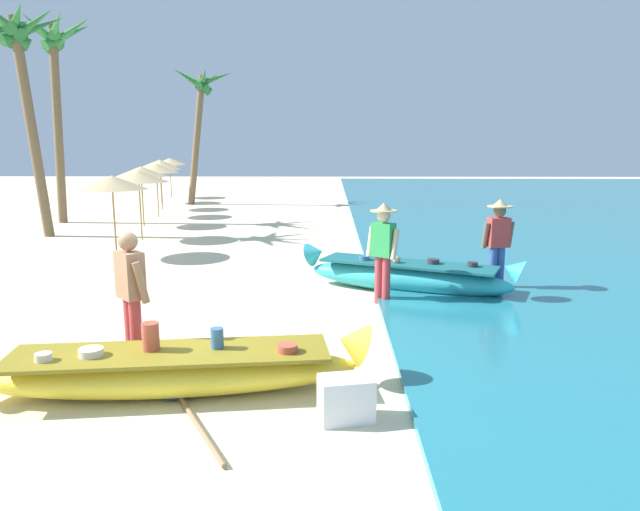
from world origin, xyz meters
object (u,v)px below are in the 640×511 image
(person_vendor_assistant, at_px, (498,239))
(cooler_box, at_px, (346,399))
(person_tourist_customer, at_px, (131,293))
(palm_tree_mid_cluster, at_px, (56,58))
(palm_tree_leaning_seaward, at_px, (18,49))
(paddle, at_px, (191,414))
(person_vendor_hatted, at_px, (383,246))
(boat_yellow_foreground, at_px, (171,370))
(boat_cyan_midground, at_px, (407,276))
(palm_tree_tall_inland, at_px, (201,98))

(person_vendor_assistant, relative_size, cooler_box, 3.29)
(person_tourist_customer, relative_size, palm_tree_mid_cluster, 0.25)
(palm_tree_leaning_seaward, distance_m, paddle, 14.29)
(cooler_box, xyz_separation_m, paddle, (-1.52, 0.03, -0.19))
(person_vendor_hatted, relative_size, palm_tree_mid_cluster, 0.25)
(palm_tree_leaning_seaward, bearing_deg, person_vendor_hatted, -37.10)
(person_vendor_assistant, xyz_separation_m, cooler_box, (-2.83, -5.02, -0.75))
(boat_yellow_foreground, bearing_deg, cooler_box, -17.48)
(boat_cyan_midground, xyz_separation_m, palm_tree_tall_inland, (-6.85, 15.21, 4.19))
(person_vendor_assistant, bearing_deg, person_tourist_customer, -144.45)
(palm_tree_tall_inland, distance_m, palm_tree_mid_cluster, 6.91)
(palm_tree_leaning_seaward, bearing_deg, person_tourist_customer, -58.31)
(person_vendor_assistant, distance_m, palm_tree_leaning_seaward, 13.74)
(person_vendor_hatted, relative_size, person_tourist_customer, 1.02)
(person_vendor_hatted, relative_size, person_vendor_assistant, 1.01)
(palm_tree_mid_cluster, distance_m, cooler_box, 17.52)
(person_vendor_assistant, height_order, paddle, person_vendor_assistant)
(person_vendor_hatted, height_order, palm_tree_tall_inland, palm_tree_tall_inland)
(boat_yellow_foreground, distance_m, boat_cyan_midground, 5.36)
(palm_tree_mid_cluster, bearing_deg, person_vendor_assistant, -37.88)
(person_vendor_assistant, relative_size, paddle, 1.08)
(boat_yellow_foreground, bearing_deg, person_vendor_assistant, 43.43)
(person_vendor_assistant, relative_size, palm_tree_tall_inland, 0.29)
(palm_tree_tall_inland, height_order, palm_tree_leaning_seaward, palm_tree_leaning_seaward)
(boat_cyan_midground, height_order, person_vendor_hatted, person_vendor_hatted)
(boat_cyan_midground, distance_m, person_tourist_customer, 5.28)
(person_vendor_hatted, height_order, paddle, person_vendor_hatted)
(person_vendor_assistant, bearing_deg, palm_tree_leaning_seaward, 151.39)
(person_vendor_hatted, relative_size, cooler_box, 3.31)
(boat_cyan_midground, xyz_separation_m, palm_tree_leaning_seaward, (-9.89, 6.32, 4.85))
(person_vendor_hatted, distance_m, palm_tree_leaning_seaward, 12.48)
(person_vendor_assistant, xyz_separation_m, palm_tree_tall_inland, (-8.45, 15.16, 3.53))
(palm_tree_tall_inland, bearing_deg, palm_tree_leaning_seaward, -108.92)
(boat_yellow_foreground, xyz_separation_m, paddle, (0.34, -0.56, -0.24))
(cooler_box, bearing_deg, person_vendor_assistant, 48.41)
(palm_tree_leaning_seaward, height_order, palm_tree_mid_cluster, palm_tree_mid_cluster)
(cooler_box, bearing_deg, palm_tree_mid_cluster, 110.07)
(person_vendor_assistant, distance_m, paddle, 6.69)
(person_tourist_customer, relative_size, palm_tree_tall_inland, 0.29)
(boat_cyan_midground, bearing_deg, palm_tree_tall_inland, 114.23)
(palm_tree_tall_inland, bearing_deg, palm_tree_mid_cluster, -119.06)
(boat_yellow_foreground, height_order, person_tourist_customer, person_tourist_customer)
(person_vendor_hatted, distance_m, person_tourist_customer, 4.34)
(boat_cyan_midground, xyz_separation_m, paddle, (-2.75, -4.94, -0.27))
(boat_cyan_midground, height_order, cooler_box, boat_cyan_midground)
(boat_cyan_midground, bearing_deg, boat_yellow_foreground, -125.16)
(paddle, bearing_deg, palm_tree_leaning_seaward, 122.39)
(palm_tree_leaning_seaward, bearing_deg, boat_cyan_midground, -32.59)
(person_vendor_hatted, bearing_deg, boat_cyan_midground, 56.33)
(person_vendor_assistant, bearing_deg, boat_yellow_foreground, -136.57)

